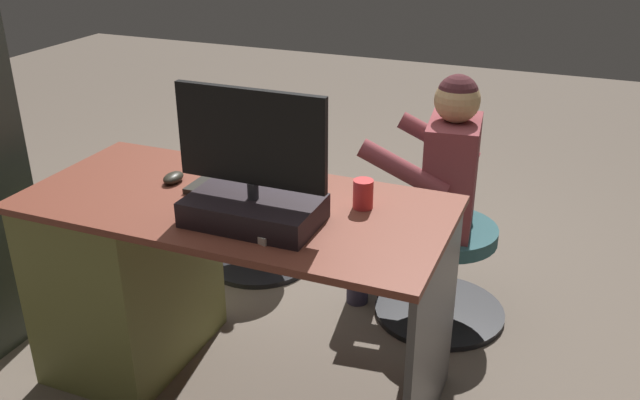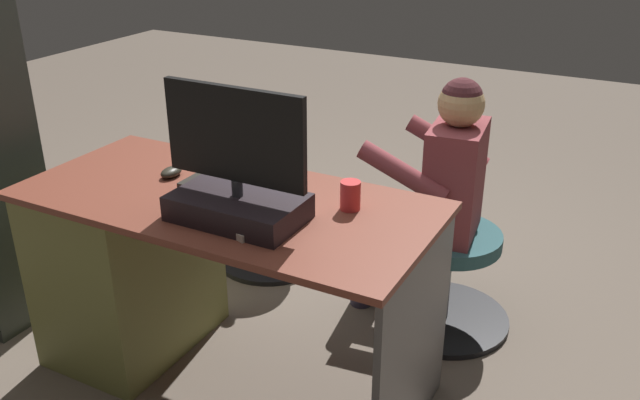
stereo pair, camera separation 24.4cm
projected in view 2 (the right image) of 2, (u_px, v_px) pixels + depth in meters
ground_plane at (287, 322)px, 2.97m from camera, size 10.00×10.00×0.00m
desk at (148, 261)px, 2.65m from camera, size 1.47×0.69×0.76m
monitor at (237, 185)px, 2.14m from camera, size 0.49×0.26×0.43m
keyboard at (238, 190)px, 2.37m from camera, size 0.42×0.14×0.02m
computer_mouse at (171, 172)px, 2.50m from camera, size 0.06×0.10×0.04m
cup at (350, 195)px, 2.23m from camera, size 0.07×0.07×0.10m
tv_remote at (209, 190)px, 2.38m from camera, size 0.05×0.15×0.02m
notebook_binder at (255, 213)px, 2.20m from camera, size 0.29×0.35×0.02m
office_chair_teddy at (270, 216)px, 3.38m from camera, size 0.54×0.54×0.43m
teddy_bear at (269, 152)px, 3.25m from camera, size 0.23×0.23×0.32m
visitor_chair at (446, 273)px, 2.89m from camera, size 0.57×0.57×0.43m
person at (434, 184)px, 2.77m from camera, size 0.54×0.51×1.08m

